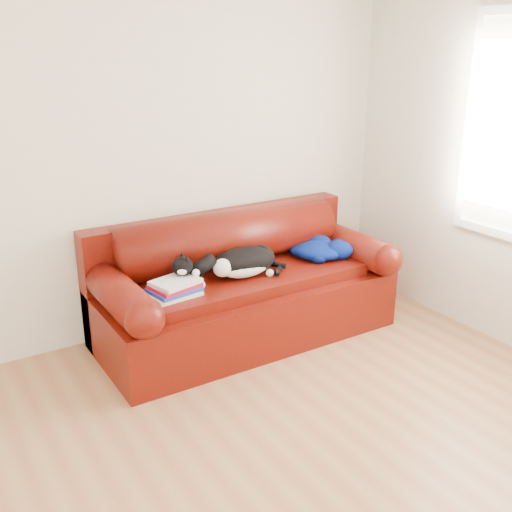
{
  "coord_description": "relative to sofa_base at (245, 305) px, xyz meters",
  "views": [
    {
      "loc": [
        -1.28,
        -1.89,
        2.01
      ],
      "look_at": [
        0.74,
        1.35,
        0.66
      ],
      "focal_mm": 42.0,
      "sensor_mm": 36.0,
      "label": 1
    }
  ],
  "objects": [
    {
      "name": "sofa_base",
      "position": [
        0.0,
        0.0,
        0.0
      ],
      "size": [
        2.1,
        0.9,
        0.5
      ],
      "color": "#3C0205",
      "rests_on": "ground"
    },
    {
      "name": "cat",
      "position": [
        -0.05,
        -0.07,
        0.36
      ],
      "size": [
        0.7,
        0.29,
        0.25
      ],
      "rotation": [
        0.0,
        0.0,
        0.06
      ],
      "color": "black",
      "rests_on": "sofa_base"
    },
    {
      "name": "ground",
      "position": [
        -0.74,
        -1.49,
        -0.24
      ],
      "size": [
        4.5,
        4.5,
        0.0
      ],
      "primitive_type": "plane",
      "color": "#965F3C",
      "rests_on": "ground"
    },
    {
      "name": "sofa_back",
      "position": [
        0.0,
        0.24,
        0.3
      ],
      "size": [
        2.1,
        1.01,
        0.88
      ],
      "color": "#3C0205",
      "rests_on": "ground"
    },
    {
      "name": "book_stack",
      "position": [
        -0.6,
        -0.12,
        0.31
      ],
      "size": [
        0.33,
        0.28,
        0.1
      ],
      "rotation": [
        0.0,
        0.0,
        0.18
      ],
      "color": "silver",
      "rests_on": "sofa_base"
    },
    {
      "name": "room_shell",
      "position": [
        -0.62,
        -1.48,
        1.43
      ],
      "size": [
        4.52,
        4.02,
        2.61
      ],
      "color": "beige",
      "rests_on": "ground"
    },
    {
      "name": "blanket",
      "position": [
        0.64,
        -0.04,
        0.32
      ],
      "size": [
        0.48,
        0.48,
        0.14
      ],
      "rotation": [
        0.0,
        0.0,
        -0.34
      ],
      "color": "#02054A",
      "rests_on": "sofa_base"
    }
  ]
}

